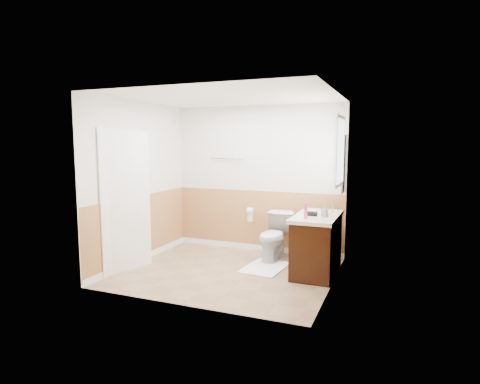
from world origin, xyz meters
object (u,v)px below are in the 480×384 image
at_px(bath_mat, 265,267).
at_px(vanity_cabinet, 317,246).
at_px(lotion_bottle, 306,210).
at_px(soap_dispenser, 325,211).
at_px(toilet, 275,237).

distance_m(bath_mat, vanity_cabinet, 0.85).
distance_m(lotion_bottle, soap_dispenser, 0.30).
bearing_deg(vanity_cabinet, bath_mat, -173.90).
relative_size(toilet, lotion_bottle, 3.45).
bearing_deg(lotion_bottle, toilet, 132.02).
bearing_deg(bath_mat, soap_dispenser, -3.33).
height_order(lotion_bottle, soap_dispenser, lotion_bottle).
relative_size(bath_mat, lotion_bottle, 3.64).
xyz_separation_m(bath_mat, lotion_bottle, (0.65, -0.25, 0.95)).
height_order(bath_mat, lotion_bottle, lotion_bottle).
bearing_deg(toilet, lotion_bottle, -43.24).
xyz_separation_m(vanity_cabinet, lotion_bottle, (-0.10, -0.33, 0.56)).
distance_m(toilet, vanity_cabinet, 0.85).
distance_m(bath_mat, lotion_bottle, 1.18).
bearing_deg(bath_mat, lotion_bottle, -21.17).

